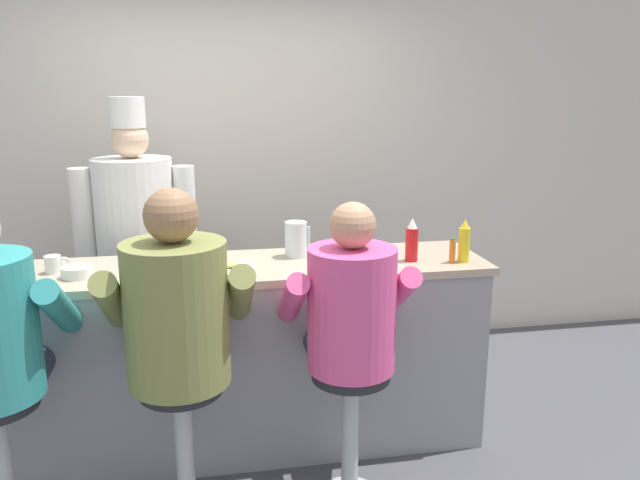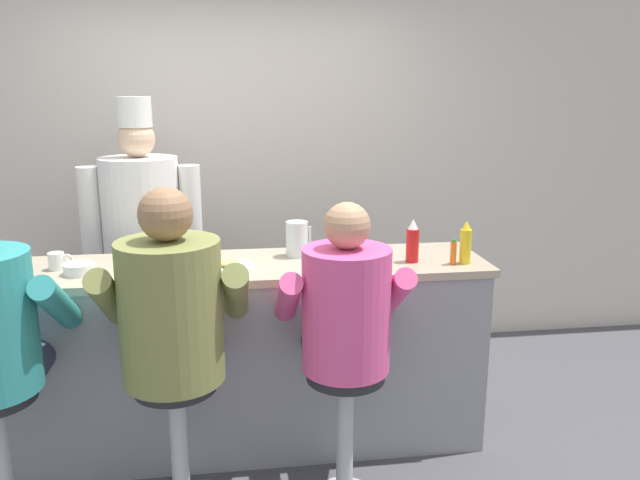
# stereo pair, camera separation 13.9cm
# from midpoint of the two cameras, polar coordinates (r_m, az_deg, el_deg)

# --- Properties ---
(ground_plane) EXTENTS (20.00, 20.00, 0.00)m
(ground_plane) POSITION_cam_midpoint_polar(r_m,az_deg,el_deg) (3.40, -5.61, -20.37)
(ground_plane) COLOR #4C4C51
(wall_back) EXTENTS (10.00, 0.06, 2.70)m
(wall_back) POSITION_cam_midpoint_polar(r_m,az_deg,el_deg) (4.48, -6.94, 6.56)
(wall_back) COLOR beige
(wall_back) RESTS_ON ground_plane
(diner_counter) EXTENTS (2.59, 0.60, 1.02)m
(diner_counter) POSITION_cam_midpoint_polar(r_m,az_deg,el_deg) (3.41, -6.04, -10.40)
(diner_counter) COLOR gray
(diner_counter) RESTS_ON ground_plane
(ketchup_bottle_red) EXTENTS (0.07, 0.07, 0.23)m
(ketchup_bottle_red) POSITION_cam_midpoint_polar(r_m,az_deg,el_deg) (3.28, 9.67, -0.19)
(ketchup_bottle_red) COLOR red
(ketchup_bottle_red) RESTS_ON diner_counter
(mustard_bottle_yellow) EXTENTS (0.06, 0.06, 0.23)m
(mustard_bottle_yellow) POSITION_cam_midpoint_polar(r_m,az_deg,el_deg) (3.31, 14.35, -0.31)
(mustard_bottle_yellow) COLOR yellow
(mustard_bottle_yellow) RESTS_ON diner_counter
(hot_sauce_bottle_orange) EXTENTS (0.03, 0.03, 0.13)m
(hot_sauce_bottle_orange) POSITION_cam_midpoint_polar(r_m,az_deg,el_deg) (3.28, 13.29, -1.13)
(hot_sauce_bottle_orange) COLOR orange
(hot_sauce_bottle_orange) RESTS_ON diner_counter
(water_pitcher_clear) EXTENTS (0.14, 0.12, 0.19)m
(water_pitcher_clear) POSITION_cam_midpoint_polar(r_m,az_deg,el_deg) (3.35, -0.93, 0.09)
(water_pitcher_clear) COLOR silver
(water_pitcher_clear) RESTS_ON diner_counter
(breakfast_plate) EXTENTS (0.27, 0.27, 0.05)m
(breakfast_plate) POSITION_cam_midpoint_polar(r_m,az_deg,el_deg) (3.15, -7.21, -2.42)
(breakfast_plate) COLOR white
(breakfast_plate) RESTS_ON diner_counter
(cereal_bowl) EXTENTS (0.15, 0.15, 0.05)m
(cereal_bowl) POSITION_cam_midpoint_polar(r_m,az_deg,el_deg) (3.23, -20.02, -2.50)
(cereal_bowl) COLOR white
(cereal_bowl) RESTS_ON diner_counter
(coffee_mug_white) EXTENTS (0.12, 0.08, 0.09)m
(coffee_mug_white) POSITION_cam_midpoint_polar(r_m,az_deg,el_deg) (3.35, -21.80, -1.81)
(coffee_mug_white) COLOR white
(coffee_mug_white) RESTS_ON diner_counter
(diner_seated_olive) EXTENTS (0.66, 0.65, 1.52)m
(diner_seated_olive) POSITION_cam_midpoint_polar(r_m,az_deg,el_deg) (2.75, -11.91, -7.07)
(diner_seated_olive) COLOR #B2B5BA
(diner_seated_olive) RESTS_ON ground_plane
(diner_seated_pink) EXTENTS (0.59, 0.59, 1.43)m
(diner_seated_pink) POSITION_cam_midpoint_polar(r_m,az_deg,el_deg) (2.80, 3.71, -7.21)
(diner_seated_pink) COLOR #B2B5BA
(diner_seated_pink) RESTS_ON ground_plane
(cook_in_whites_near) EXTENTS (0.72, 0.46, 1.85)m
(cook_in_whites_near) POSITION_cam_midpoint_polar(r_m,az_deg,el_deg) (3.95, -14.93, 0.36)
(cook_in_whites_near) COLOR #232328
(cook_in_whites_near) RESTS_ON ground_plane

